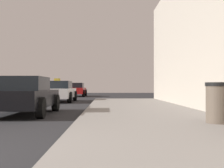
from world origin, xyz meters
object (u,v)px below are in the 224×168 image
object	(u,v)px
car_white	(58,91)
car_red	(75,90)
trash_bin	(220,102)
car_black	(22,95)

from	to	relation	value
car_white	car_red	bearing A→B (deg)	89.67
trash_bin	car_white	bearing A→B (deg)	114.81
car_red	trash_bin	bearing A→B (deg)	-76.02
car_black	trash_bin	bearing A→B (deg)	-34.13
trash_bin	car_red	size ratio (longest dim) A/B	0.20
car_black	car_white	bearing A→B (deg)	91.15
car_black	car_white	world-z (taller)	car_white
car_black	car_white	xyz separation A→B (m)	(-0.17, 8.25, 0.00)
trash_bin	car_white	size ratio (longest dim) A/B	0.21
trash_bin	car_red	world-z (taller)	car_red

